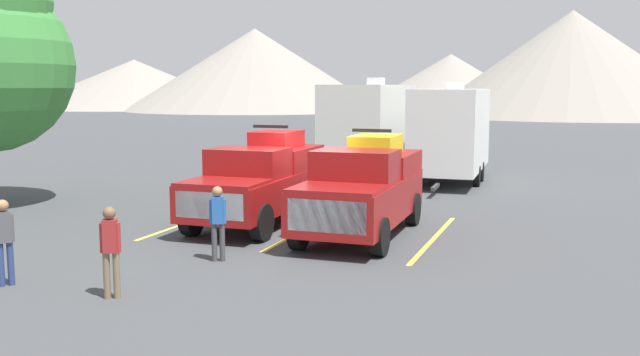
{
  "coord_description": "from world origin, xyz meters",
  "views": [
    {
      "loc": [
        6.36,
        -16.12,
        3.63
      ],
      "look_at": [
        0.0,
        1.11,
        1.2
      ],
      "focal_mm": 38.53,
      "sensor_mm": 36.0,
      "label": 1
    }
  ],
  "objects_px": {
    "camper_trailer_b": "(451,130)",
    "person_b": "(4,236)",
    "person_c": "(218,218)",
    "pickup_truck_a": "(260,179)",
    "person_a": "(111,246)",
    "pickup_truck_b": "(363,187)",
    "camper_trailer_a": "(370,125)"
  },
  "relations": [
    {
      "from": "camper_trailer_b",
      "to": "person_a",
      "type": "bearing_deg",
      "value": -100.27
    },
    {
      "from": "pickup_truck_a",
      "to": "person_a",
      "type": "height_order",
      "value": "pickup_truck_a"
    },
    {
      "from": "pickup_truck_a",
      "to": "person_b",
      "type": "height_order",
      "value": "pickup_truck_a"
    },
    {
      "from": "person_c",
      "to": "camper_trailer_b",
      "type": "bearing_deg",
      "value": 79.56
    },
    {
      "from": "pickup_truck_b",
      "to": "person_c",
      "type": "bearing_deg",
      "value": -120.3
    },
    {
      "from": "pickup_truck_b",
      "to": "person_c",
      "type": "distance_m",
      "value": 4.15
    },
    {
      "from": "camper_trailer_b",
      "to": "person_a",
      "type": "xyz_separation_m",
      "value": [
        -3.02,
        -16.66,
        -1.1
      ]
    },
    {
      "from": "pickup_truck_a",
      "to": "pickup_truck_b",
      "type": "bearing_deg",
      "value": -8.99
    },
    {
      "from": "pickup_truck_b",
      "to": "camper_trailer_b",
      "type": "distance_m",
      "value": 10.21
    },
    {
      "from": "person_a",
      "to": "pickup_truck_b",
      "type": "bearing_deg",
      "value": 68.37
    },
    {
      "from": "pickup_truck_b",
      "to": "person_c",
      "type": "xyz_separation_m",
      "value": [
        -2.09,
        -3.58,
        -0.27
      ]
    },
    {
      "from": "camper_trailer_b",
      "to": "person_c",
      "type": "height_order",
      "value": "camper_trailer_b"
    },
    {
      "from": "person_c",
      "to": "pickup_truck_b",
      "type": "bearing_deg",
      "value": 59.7
    },
    {
      "from": "camper_trailer_a",
      "to": "pickup_truck_b",
      "type": "bearing_deg",
      "value": -74.67
    },
    {
      "from": "person_a",
      "to": "person_c",
      "type": "xyz_separation_m",
      "value": [
        0.48,
        2.92,
        -0.01
      ]
    },
    {
      "from": "camper_trailer_b",
      "to": "person_a",
      "type": "relative_size",
      "value": 4.49
    },
    {
      "from": "pickup_truck_a",
      "to": "person_a",
      "type": "xyz_separation_m",
      "value": [
        0.45,
        -6.97,
        -0.25
      ]
    },
    {
      "from": "pickup_truck_a",
      "to": "person_b",
      "type": "xyz_separation_m",
      "value": [
        -1.86,
        -7.01,
        -0.26
      ]
    },
    {
      "from": "person_b",
      "to": "camper_trailer_a",
      "type": "bearing_deg",
      "value": 83.54
    },
    {
      "from": "pickup_truck_b",
      "to": "camper_trailer_a",
      "type": "relative_size",
      "value": 0.68
    },
    {
      "from": "pickup_truck_a",
      "to": "person_a",
      "type": "distance_m",
      "value": 6.99
    },
    {
      "from": "pickup_truck_a",
      "to": "person_c",
      "type": "height_order",
      "value": "pickup_truck_a"
    },
    {
      "from": "camper_trailer_b",
      "to": "person_c",
      "type": "relative_size",
      "value": 4.55
    },
    {
      "from": "camper_trailer_b",
      "to": "person_b",
      "type": "relative_size",
      "value": 4.5
    },
    {
      "from": "camper_trailer_b",
      "to": "person_c",
      "type": "xyz_separation_m",
      "value": [
        -2.53,
        -13.74,
        -1.11
      ]
    },
    {
      "from": "person_a",
      "to": "person_b",
      "type": "xyz_separation_m",
      "value": [
        -2.31,
        -0.04,
        -0.0
      ]
    },
    {
      "from": "person_a",
      "to": "person_c",
      "type": "bearing_deg",
      "value": 80.57
    },
    {
      "from": "pickup_truck_a",
      "to": "camper_trailer_a",
      "type": "distance_m",
      "value": 10.26
    },
    {
      "from": "camper_trailer_a",
      "to": "person_c",
      "type": "relative_size",
      "value": 4.93
    },
    {
      "from": "person_b",
      "to": "person_c",
      "type": "bearing_deg",
      "value": 46.61
    },
    {
      "from": "pickup_truck_a",
      "to": "person_b",
      "type": "distance_m",
      "value": 7.26
    },
    {
      "from": "person_b",
      "to": "pickup_truck_a",
      "type": "bearing_deg",
      "value": 75.12
    }
  ]
}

